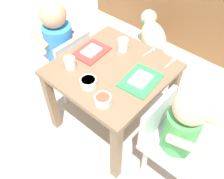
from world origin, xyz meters
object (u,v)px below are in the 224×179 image
object	(u,v)px
food_tray_left	(91,51)
spoon_by_right_tray	(171,62)
dining_table	(112,79)
water_cup_left	(70,64)
cereal_bowl_right_side	(88,82)
food_tray_right	(141,80)
spoon_by_left_tray	(150,51)
dog	(153,35)
cereal_bowl_left_side	(103,100)
seated_child_left	(60,42)
seated_child_right	(180,126)
water_cup_right	(123,46)

from	to	relation	value
food_tray_left	spoon_by_right_tray	xyz separation A→B (m)	(0.38, 0.21, -0.00)
dining_table	water_cup_left	bearing A→B (deg)	-139.34
water_cup_left	cereal_bowl_right_side	world-z (taller)	water_cup_left
food_tray_right	spoon_by_left_tray	distance (m)	0.24
dining_table	cereal_bowl_right_side	distance (m)	0.20
cereal_bowl_right_side	spoon_by_right_tray	xyz separation A→B (m)	(0.21, 0.40, -0.02)
dog	cereal_bowl_left_side	world-z (taller)	cereal_bowl_left_side
seated_child_left	food_tray_right	world-z (taller)	seated_child_left
seated_child_right	food_tray_left	xyz separation A→B (m)	(-0.61, 0.05, 0.07)
food_tray_left	water_cup_left	bearing A→B (deg)	-87.71
water_cup_right	cereal_bowl_right_side	bearing A→B (deg)	-80.83
water_cup_left	cereal_bowl_right_side	size ratio (longest dim) A/B	0.73
cereal_bowl_right_side	cereal_bowl_left_side	bearing A→B (deg)	-15.67
food_tray_right	water_cup_left	xyz separation A→B (m)	(-0.33, -0.16, 0.02)
spoon_by_left_tray	water_cup_right	bearing A→B (deg)	-144.15
seated_child_right	water_cup_right	distance (m)	0.53
water_cup_left	cereal_bowl_left_side	world-z (taller)	water_cup_left
seated_child_left	cereal_bowl_left_side	size ratio (longest dim) A/B	8.54
dog	cereal_bowl_right_side	world-z (taller)	cereal_bowl_right_side
seated_child_right	dog	bearing A→B (deg)	131.15
dog	spoon_by_left_tray	xyz separation A→B (m)	(0.28, -0.47, 0.26)
water_cup_right	spoon_by_left_tray	xyz separation A→B (m)	(0.12, 0.09, -0.03)
spoon_by_right_tray	food_tray_left	bearing A→B (deg)	-150.38
seated_child_left	food_tray_left	size ratio (longest dim) A/B	3.38
seated_child_right	water_cup_right	bearing A→B (deg)	159.68
dog	water_cup_right	distance (m)	0.65
cereal_bowl_right_side	spoon_by_right_tray	world-z (taller)	cereal_bowl_right_side
food_tray_left	spoon_by_right_tray	bearing A→B (deg)	29.62
dining_table	food_tray_left	world-z (taller)	food_tray_left
dog	food_tray_left	distance (m)	0.73
water_cup_right	seated_child_right	bearing A→B (deg)	-20.32
water_cup_right	spoon_by_right_tray	xyz separation A→B (m)	(0.26, 0.09, -0.03)
spoon_by_right_tray	dining_table	bearing A→B (deg)	-131.50
food_tray_left	cereal_bowl_right_side	xyz separation A→B (m)	(0.17, -0.19, 0.02)
dog	water_cup_left	xyz separation A→B (m)	(0.04, -0.85, 0.28)
food_tray_left	cereal_bowl_left_side	bearing A→B (deg)	-37.34
food_tray_right	cereal_bowl_right_side	distance (m)	0.25
dog	food_tray_right	size ratio (longest dim) A/B	1.88
spoon_by_left_tray	seated_child_left	bearing A→B (deg)	-156.36
seated_child_left	food_tray_left	xyz separation A→B (m)	(0.27, 0.01, 0.06)
cereal_bowl_left_side	spoon_by_left_tray	distance (m)	0.45
seated_child_left	food_tray_right	bearing A→B (deg)	0.69
seated_child_left	water_cup_left	distance (m)	0.33
cereal_bowl_left_side	cereal_bowl_right_side	bearing A→B (deg)	164.33
seated_child_right	cereal_bowl_left_side	world-z (taller)	seated_child_right
spoon_by_left_tray	cereal_bowl_right_side	bearing A→B (deg)	-100.01
dog	food_tray_right	xyz separation A→B (m)	(0.38, -0.69, 0.26)
spoon_by_left_tray	water_cup_left	bearing A→B (deg)	-121.84
dining_table	spoon_by_right_tray	bearing A→B (deg)	48.50
spoon_by_left_tray	spoon_by_right_tray	world-z (taller)	same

